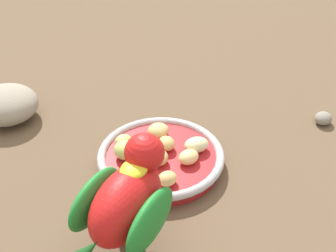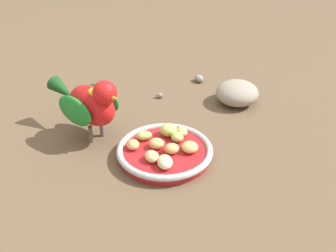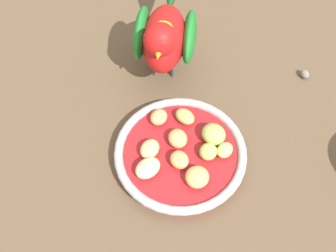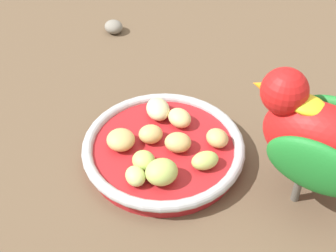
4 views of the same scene
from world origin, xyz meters
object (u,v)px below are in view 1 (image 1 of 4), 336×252
(apple_piece_1, at_px, (196,145))
(apple_piece_3, at_px, (166,144))
(apple_piece_7, at_px, (138,143))
(pebble_2, at_px, (323,118))
(apple_piece_9, at_px, (123,141))
(apple_piece_4, at_px, (161,157))
(feeding_bowl, at_px, (161,158))
(apple_piece_6, at_px, (125,150))
(apple_piece_5, at_px, (158,130))
(parrot, at_px, (124,203))
(apple_piece_8, at_px, (166,179))
(rock_large, at_px, (6,104))
(apple_piece_2, at_px, (189,157))
(apple_piece_0, at_px, (141,173))

(apple_piece_1, xyz_separation_m, apple_piece_3, (-0.04, 0.02, -0.00))
(apple_piece_7, bearing_deg, pebble_2, 1.14)
(apple_piece_1, height_order, apple_piece_9, apple_piece_1)
(apple_piece_4, distance_m, apple_piece_7, 0.05)
(feeding_bowl, height_order, apple_piece_6, apple_piece_6)
(apple_piece_5, xyz_separation_m, parrot, (-0.09, -0.20, 0.06))
(apple_piece_1, distance_m, apple_piece_9, 0.11)
(apple_piece_8, height_order, rock_large, rock_large)
(apple_piece_1, xyz_separation_m, apple_piece_7, (-0.08, 0.03, -0.00))
(apple_piece_2, distance_m, rock_large, 0.34)
(apple_piece_7, bearing_deg, apple_piece_9, 150.33)
(apple_piece_6, bearing_deg, apple_piece_7, 35.41)
(apple_piece_2, distance_m, apple_piece_8, 0.06)
(apple_piece_1, distance_m, apple_piece_4, 0.06)
(apple_piece_1, distance_m, apple_piece_6, 0.11)
(apple_piece_3, bearing_deg, apple_piece_4, -119.52)
(apple_piece_0, height_order, apple_piece_4, apple_piece_4)
(apple_piece_3, relative_size, apple_piece_5, 0.84)
(apple_piece_8, bearing_deg, apple_piece_1, 43.42)
(apple_piece_9, height_order, parrot, parrot)
(apple_piece_9, relative_size, pebble_2, 0.86)
(apple_piece_0, bearing_deg, apple_piece_6, 103.84)
(apple_piece_5, relative_size, apple_piece_7, 1.25)
(feeding_bowl, relative_size, rock_large, 1.76)
(apple_piece_7, distance_m, apple_piece_8, 0.09)
(apple_piece_6, xyz_separation_m, apple_piece_9, (0.00, 0.03, -0.00))
(apple_piece_7, height_order, rock_large, rock_large)
(apple_piece_0, bearing_deg, feeding_bowl, 45.89)
(apple_piece_2, distance_m, apple_piece_6, 0.09)
(apple_piece_7, bearing_deg, apple_piece_6, -144.59)
(apple_piece_7, xyz_separation_m, apple_piece_9, (-0.02, 0.01, -0.00))
(apple_piece_3, distance_m, apple_piece_7, 0.04)
(apple_piece_2, distance_m, apple_piece_9, 0.11)
(apple_piece_7, bearing_deg, apple_piece_0, -98.90)
(apple_piece_7, relative_size, pebble_2, 0.89)
(apple_piece_6, height_order, apple_piece_7, apple_piece_6)
(apple_piece_3, relative_size, apple_piece_8, 1.01)
(apple_piece_6, bearing_deg, apple_piece_2, -22.68)
(apple_piece_3, relative_size, parrot, 0.16)
(apple_piece_1, xyz_separation_m, apple_piece_9, (-0.10, 0.04, -0.00))
(apple_piece_5, bearing_deg, pebble_2, -3.08)
(apple_piece_2, xyz_separation_m, apple_piece_9, (-0.08, 0.06, -0.00))
(apple_piece_6, bearing_deg, pebble_2, 3.77)
(rock_large, bearing_deg, apple_piece_7, -40.20)
(feeding_bowl, distance_m, apple_piece_0, 0.06)
(apple_piece_0, distance_m, apple_piece_6, 0.05)
(apple_piece_8, distance_m, parrot, 0.13)
(apple_piece_1, bearing_deg, rock_large, 145.17)
(apple_piece_0, height_order, apple_piece_5, apple_piece_5)
(apple_piece_5, bearing_deg, feeding_bowl, -100.19)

